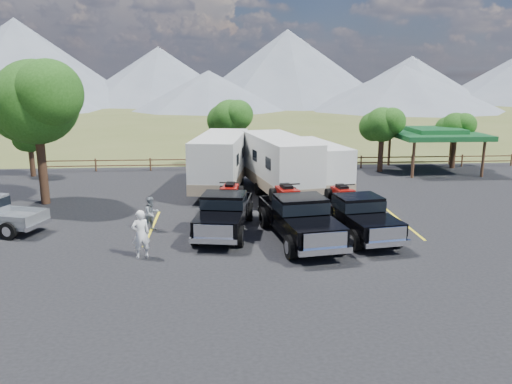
{
  "coord_description": "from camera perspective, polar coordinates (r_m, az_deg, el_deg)",
  "views": [
    {
      "loc": [
        -2.73,
        -18.61,
        6.99
      ],
      "look_at": [
        -1.11,
        4.31,
        1.6
      ],
      "focal_mm": 35.0,
      "sensor_mm": 36.0,
      "label": 1
    }
  ],
  "objects": [
    {
      "name": "tree_ne_a",
      "position": [
        37.66,
        14.19,
        7.46
      ],
      "size": [
        3.11,
        2.92,
        4.76
      ],
      "color": "black",
      "rests_on": "ground"
    },
    {
      "name": "tree_big_nw",
      "position": [
        29.36,
        -23.92,
        9.37
      ],
      "size": [
        5.54,
        5.18,
        7.84
      ],
      "color": "black",
      "rests_on": "ground"
    },
    {
      "name": "mountain_range",
      "position": [
        124.69,
        -6.49,
        13.52
      ],
      "size": [
        209.0,
        71.0,
        20.0
      ],
      "color": "slate",
      "rests_on": "ground"
    },
    {
      "name": "trailer_left",
      "position": [
        30.5,
        -4.05,
        3.43
      ],
      "size": [
        3.73,
        9.91,
        3.43
      ],
      "rotation": [
        0.0,
        0.0,
        -0.15
      ],
      "color": "white",
      "rests_on": "asphalt_lot"
    },
    {
      "name": "asphalt_lot",
      "position": [
        22.87,
        3.01,
        -4.56
      ],
      "size": [
        44.0,
        34.0,
        0.04
      ],
      "primitive_type": "cube",
      "color": "black",
      "rests_on": "ground"
    },
    {
      "name": "rig_left",
      "position": [
        22.65,
        -3.56,
        -2.11
      ],
      "size": [
        2.91,
        6.32,
        2.03
      ],
      "rotation": [
        0.0,
        0.0,
        -0.16
      ],
      "color": "black",
      "rests_on": "asphalt_lot"
    },
    {
      "name": "rig_right",
      "position": [
        22.65,
        11.31,
        -2.35
      ],
      "size": [
        2.86,
        6.3,
        2.03
      ],
      "rotation": [
        0.0,
        0.0,
        0.15
      ],
      "color": "black",
      "rests_on": "asphalt_lot"
    },
    {
      "name": "pavilion",
      "position": [
        39.16,
        19.78,
        6.27
      ],
      "size": [
        6.2,
        6.2,
        3.22
      ],
      "color": "brown",
      "rests_on": "ground"
    },
    {
      "name": "ground",
      "position": [
        20.07,
        4.06,
        -7.22
      ],
      "size": [
        320.0,
        320.0,
        0.0
      ],
      "primitive_type": "plane",
      "color": "#4B5624",
      "rests_on": "ground"
    },
    {
      "name": "tree_nw_small",
      "position": [
        38.25,
        -24.49,
        5.7
      ],
      "size": [
        2.59,
        2.43,
        3.85
      ],
      "color": "black",
      "rests_on": "ground"
    },
    {
      "name": "person_a",
      "position": [
        19.89,
        -13.03,
        -4.69
      ],
      "size": [
        0.81,
        0.66,
        1.91
      ],
      "primitive_type": "imported",
      "rotation": [
        0.0,
        0.0,
        3.48
      ],
      "color": "white",
      "rests_on": "asphalt_lot"
    },
    {
      "name": "trailer_center",
      "position": [
        29.32,
        2.69,
        3.1
      ],
      "size": [
        4.09,
        10.01,
        3.47
      ],
      "rotation": [
        0.0,
        0.0,
        0.19
      ],
      "color": "white",
      "rests_on": "asphalt_lot"
    },
    {
      "name": "tree_north",
      "position": [
        37.76,
        -3.01,
        8.39
      ],
      "size": [
        3.46,
        3.24,
        5.25
      ],
      "color": "black",
      "rests_on": "ground"
    },
    {
      "name": "person_b",
      "position": [
        23.27,
        -11.84,
        -2.45
      ],
      "size": [
        0.97,
        0.96,
        1.57
      ],
      "primitive_type": "imported",
      "rotation": [
        0.0,
        0.0,
        0.76
      ],
      "color": "gray",
      "rests_on": "asphalt_lot"
    },
    {
      "name": "tree_ne_b",
      "position": [
        40.86,
        21.81,
        6.84
      ],
      "size": [
        2.77,
        2.59,
        4.27
      ],
      "color": "black",
      "rests_on": "ground"
    },
    {
      "name": "stall_lines",
      "position": [
        23.81,
        2.72,
        -3.77
      ],
      "size": [
        12.12,
        5.5,
        0.01
      ],
      "color": "yellow",
      "rests_on": "asphalt_lot"
    },
    {
      "name": "rail_fence",
      "position": [
        37.95,
        3.17,
        3.49
      ],
      "size": [
        36.12,
        0.12,
        1.0
      ],
      "color": "brown",
      "rests_on": "ground"
    },
    {
      "name": "trailer_right",
      "position": [
        30.93,
        6.82,
        3.02
      ],
      "size": [
        3.49,
        8.46,
        2.93
      ],
      "rotation": [
        0.0,
        0.0,
        0.2
      ],
      "color": "white",
      "rests_on": "asphalt_lot"
    },
    {
      "name": "rig_center",
      "position": [
        21.56,
        4.83,
        -2.71
      ],
      "size": [
        3.11,
        6.82,
        2.19
      ],
      "rotation": [
        0.0,
        0.0,
        0.16
      ],
      "color": "black",
      "rests_on": "asphalt_lot"
    }
  ]
}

